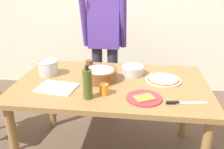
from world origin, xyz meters
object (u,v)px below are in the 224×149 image
mixing_bowl_steel (133,70)px  steel_pot (48,68)px  olive_oil_bottle (87,84)px  cup_small_brown (89,65)px  pizza_raw_on_board (163,80)px  chef_knife (182,103)px  popcorn_bowl (100,74)px  dining_table (111,92)px  cup_orange (104,89)px  cutting_board_white (57,88)px  person_cook (104,39)px  plate_with_slice (144,98)px

mixing_bowl_steel → steel_pot: steel_pot is taller
olive_oil_bottle → cup_small_brown: olive_oil_bottle is taller
pizza_raw_on_board → olive_oil_bottle: bearing=-146.0°
chef_knife → popcorn_bowl: bearing=152.3°
mixing_bowl_steel → dining_table: bearing=-131.0°
cup_orange → pizza_raw_on_board: bearing=34.1°
dining_table → mixing_bowl_steel: mixing_bowl_steel is taller
pizza_raw_on_board → cup_orange: size_ratio=3.60×
steel_pot → cutting_board_white: 0.32m
pizza_raw_on_board → cup_orange: (-0.46, -0.31, 0.03)m
popcorn_bowl → steel_pot: size_ratio=1.61×
person_cook → olive_oil_bottle: size_ratio=6.33×
steel_pot → cup_orange: steel_pot is taller
olive_oil_bottle → chef_knife: size_ratio=0.88×
cup_small_brown → cutting_board_white: size_ratio=0.28×
cutting_board_white → chef_knife: (0.95, -0.13, 0.00)m
dining_table → chef_knife: 0.62m
mixing_bowl_steel → cup_small_brown: size_ratio=2.35×
pizza_raw_on_board → steel_pot: bearing=179.4°
mixing_bowl_steel → cup_orange: bearing=-115.1°
cup_orange → chef_knife: 0.57m
pizza_raw_on_board → popcorn_bowl: bearing=-173.9°
plate_with_slice → cup_small_brown: cup_small_brown is taller
steel_pot → cup_small_brown: (0.34, 0.19, -0.02)m
pizza_raw_on_board → olive_oil_bottle: (-0.57, -0.39, 0.10)m
olive_oil_bottle → dining_table: bearing=65.6°
cup_orange → cutting_board_white: 0.39m
plate_with_slice → steel_pot: size_ratio=1.50×
cup_small_brown → chef_knife: 0.98m
dining_table → mixing_bowl_steel: 0.29m
cup_orange → cup_small_brown: size_ratio=1.00×
mixing_bowl_steel → steel_pot: (-0.76, -0.10, 0.03)m
person_cook → pizza_raw_on_board: size_ratio=5.29×
pizza_raw_on_board → popcorn_bowl: 0.54m
popcorn_bowl → dining_table: bearing=-17.7°
pizza_raw_on_board → steel_pot: 1.02m
dining_table → olive_oil_bottle: 0.39m
person_cook → pizza_raw_on_board: (0.61, -0.67, -0.17)m
steel_pot → cutting_board_white: steel_pot is taller
pizza_raw_on_board → cutting_board_white: pizza_raw_on_board is taller
plate_with_slice → chef_knife: plate_with_slice is taller
plate_with_slice → cup_orange: size_ratio=3.06×
chef_knife → cup_small_brown: bearing=143.0°
cup_small_brown → chef_knife: (0.78, -0.59, -0.04)m
olive_oil_bottle → plate_with_slice: bearing=4.6°
plate_with_slice → steel_pot: bearing=157.1°
dining_table → cup_small_brown: cup_small_brown is taller
popcorn_bowl → mixing_bowl_steel: 0.31m
olive_oil_bottle → steel_pot: 0.60m
plate_with_slice → steel_pot: 0.94m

